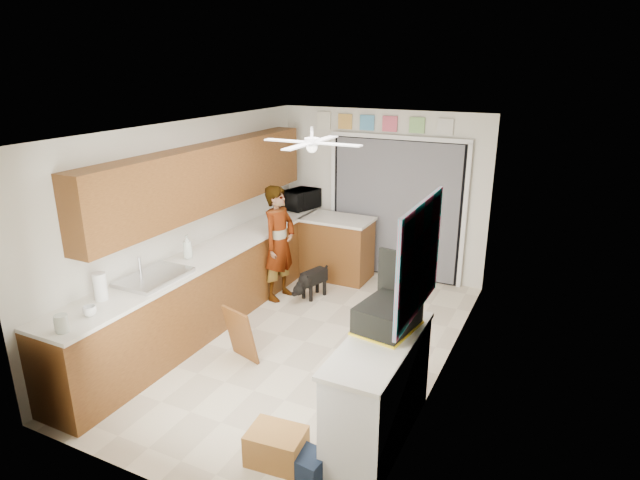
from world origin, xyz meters
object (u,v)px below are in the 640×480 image
(microwave, at_px, (301,199))
(soap_bottle, at_px, (187,247))
(paper_towel_roll, at_px, (100,287))
(cardboard_box, at_px, (276,446))
(man, at_px, (279,243))
(navy_crate, at_px, (306,464))
(cup, at_px, (90,311))
(suitcase, at_px, (387,316))
(dog, at_px, (314,282))

(microwave, xyz_separation_m, soap_bottle, (-0.14, -2.58, -0.01))
(paper_towel_roll, relative_size, cardboard_box, 0.60)
(soap_bottle, relative_size, paper_towel_roll, 1.04)
(man, bearing_deg, navy_crate, -140.40)
(cup, xyz_separation_m, navy_crate, (2.20, 0.04, -0.89))
(suitcase, bearing_deg, navy_crate, -100.50)
(microwave, distance_m, navy_crate, 4.81)
(navy_crate, distance_m, dog, 3.41)
(cup, relative_size, paper_towel_roll, 0.45)
(cup, bearing_deg, cardboard_box, 1.90)
(soap_bottle, bearing_deg, suitcase, -13.17)
(suitcase, distance_m, cardboard_box, 1.42)
(dog, bearing_deg, navy_crate, -47.94)
(suitcase, height_order, man, man)
(cup, distance_m, man, 2.92)
(microwave, height_order, dog, microwave)
(paper_towel_roll, bearing_deg, soap_bottle, 89.77)
(cup, distance_m, navy_crate, 2.38)
(man, bearing_deg, suitcase, -125.08)
(suitcase, relative_size, man, 0.35)
(cup, bearing_deg, paper_towel_roll, 121.34)
(cardboard_box, xyz_separation_m, navy_crate, (0.29, -0.02, -0.05))
(cardboard_box, bearing_deg, cup, -178.10)
(microwave, bearing_deg, cup, -164.95)
(cardboard_box, bearing_deg, navy_crate, -3.93)
(soap_bottle, distance_m, man, 1.41)
(dog, bearing_deg, soap_bottle, -104.41)
(paper_towel_roll, xyz_separation_m, navy_crate, (2.39, -0.26, -0.98))
(soap_bottle, height_order, paper_towel_roll, soap_bottle)
(suitcase, relative_size, navy_crate, 1.80)
(microwave, relative_size, suitcase, 0.98)
(soap_bottle, relative_size, dog, 0.51)
(cup, bearing_deg, navy_crate, 1.14)
(man, bearing_deg, soap_bottle, 165.65)
(soap_bottle, xyz_separation_m, cup, (0.18, -1.60, -0.10))
(cardboard_box, relative_size, dog, 0.82)
(soap_bottle, height_order, suitcase, soap_bottle)
(cup, relative_size, dog, 0.22)
(suitcase, xyz_separation_m, man, (-2.22, 1.93, -0.26))
(microwave, distance_m, suitcase, 4.11)
(microwave, relative_size, cup, 4.47)
(microwave, bearing_deg, suitcase, -126.92)
(suitcase, xyz_separation_m, cardboard_box, (-0.61, -0.90, -0.92))
(soap_bottle, distance_m, cup, 1.61)
(microwave, bearing_deg, soap_bottle, -168.63)
(cup, relative_size, navy_crate, 0.40)
(navy_crate, xyz_separation_m, dog, (-1.48, 3.07, 0.13))
(soap_bottle, bearing_deg, navy_crate, -33.14)
(man, bearing_deg, microwave, 20.72)
(cup, distance_m, cardboard_box, 2.09)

